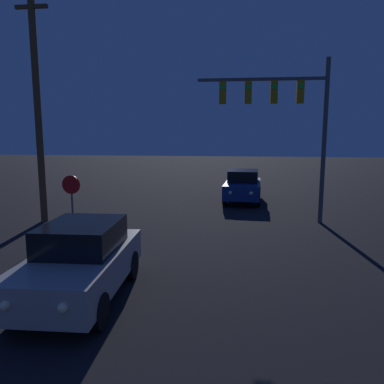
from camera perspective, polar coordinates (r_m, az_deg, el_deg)
car_near at (r=8.86m, az=-16.63°, el=-10.04°), size 2.02×4.23×1.71m
car_far at (r=20.47m, az=7.76°, el=0.94°), size 2.11×4.26×1.71m
traffic_signal_mast at (r=15.91m, az=13.95°, el=12.12°), size 5.24×0.30×6.64m
stop_sign at (r=14.93m, az=-17.89°, el=-0.02°), size 0.71×0.07×2.12m
utility_pole at (r=16.73m, az=-22.50°, el=12.36°), size 1.32×0.28×9.51m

